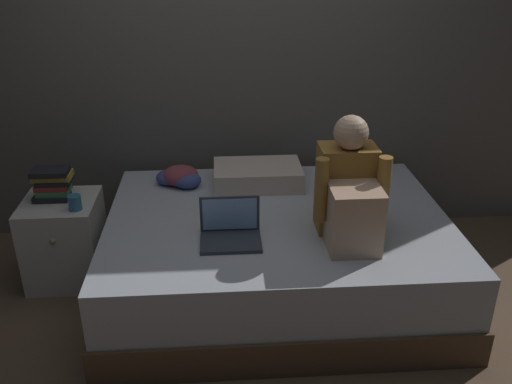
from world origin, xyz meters
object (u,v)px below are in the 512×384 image
object	(u,v)px
nightstand	(65,240)
person_sitting	(349,194)
book_stack	(53,183)
laptop	(230,230)
bed	(277,254)
mug	(75,203)
pillow	(258,175)
clothes_pile	(180,177)

from	to	relation	value
nightstand	person_sitting	bearing A→B (deg)	-16.58
nightstand	book_stack	distance (m)	0.37
laptop	nightstand	bearing A→B (deg)	154.46
laptop	book_stack	world-z (taller)	book_stack
person_sitting	book_stack	size ratio (longest dim) A/B	2.83
laptop	book_stack	bearing A→B (deg)	153.29
bed	book_stack	xyz separation A→B (m)	(-1.33, 0.27, 0.39)
person_sitting	laptop	distance (m)	0.65
person_sitting	mug	xyz separation A→B (m)	(-1.51, 0.37, -0.18)
nightstand	pillow	bearing A→B (deg)	10.07
bed	mug	xyz separation A→B (m)	(-1.17, 0.11, 0.33)
nightstand	person_sitting	world-z (taller)	person_sitting
book_stack	clothes_pile	distance (m)	0.77
mug	clothes_pile	size ratio (longest dim) A/B	0.31
clothes_pile	book_stack	bearing A→B (deg)	-164.60
bed	nightstand	xyz separation A→B (m)	(-1.30, 0.23, 0.02)
nightstand	clothes_pile	bearing A→B (deg)	18.93
bed	laptop	xyz separation A→B (m)	(-0.28, -0.25, 0.32)
book_stack	pillow	bearing A→B (deg)	8.04
person_sitting	clothes_pile	distance (m)	1.20
bed	pillow	distance (m)	0.56
person_sitting	pillow	size ratio (longest dim) A/B	1.17
person_sitting	laptop	bearing A→B (deg)	179.81
person_sitting	pillow	xyz separation A→B (m)	(-0.43, 0.71, -0.19)
mug	pillow	bearing A→B (deg)	17.19
person_sitting	pillow	bearing A→B (deg)	121.22
mug	clothes_pile	xyz separation A→B (m)	(0.58, 0.36, -0.01)
nightstand	mug	size ratio (longest dim) A/B	6.00
bed	clothes_pile	xyz separation A→B (m)	(-0.59, 0.48, 0.32)
person_sitting	mug	world-z (taller)	person_sitting
pillow	clothes_pile	xyz separation A→B (m)	(-0.50, 0.03, -0.01)
laptop	person_sitting	bearing A→B (deg)	-0.19
pillow	book_stack	xyz separation A→B (m)	(-1.25, -0.18, 0.06)
nightstand	pillow	distance (m)	1.27
pillow	mug	size ratio (longest dim) A/B	6.22
person_sitting	mug	size ratio (longest dim) A/B	7.28
mug	clothes_pile	world-z (taller)	clothes_pile
book_stack	laptop	bearing A→B (deg)	-26.71
nightstand	book_stack	bearing A→B (deg)	125.53
bed	pillow	xyz separation A→B (m)	(-0.08, 0.45, 0.33)
pillow	nightstand	bearing A→B (deg)	-169.93
laptop	mug	distance (m)	0.96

